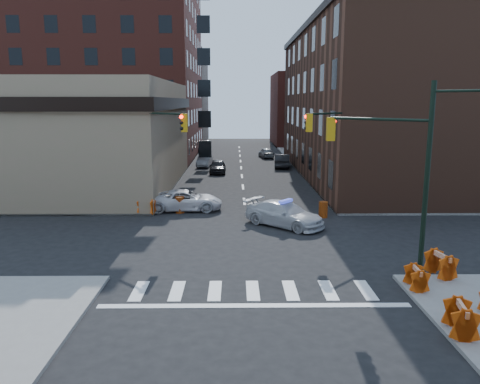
{
  "coord_description": "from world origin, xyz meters",
  "views": [
    {
      "loc": [
        -0.69,
        -24.22,
        7.38
      ],
      "look_at": [
        -0.4,
        2.41,
        2.2
      ],
      "focal_mm": 35.0,
      "sensor_mm": 36.0,
      "label": 1
    }
  ],
  "objects_px": {
    "barricade_nw_a": "(146,206)",
    "parked_car_enear": "(282,161)",
    "parked_car_wfar": "(205,161)",
    "barrel_bank": "(180,205)",
    "barrel_road": "(323,210)",
    "parked_car_wnear": "(218,166)",
    "pickup": "(186,200)",
    "police_car": "(284,214)",
    "pedestrian_a": "(100,201)",
    "pedestrian_b": "(106,199)",
    "barricade_se_a": "(441,265)"
  },
  "relations": [
    {
      "from": "barrel_bank",
      "to": "pedestrian_a",
      "type": "bearing_deg",
      "value": -175.19
    },
    {
      "from": "pickup",
      "to": "parked_car_enear",
      "type": "bearing_deg",
      "value": -25.51
    },
    {
      "from": "pickup",
      "to": "parked_car_wnear",
      "type": "bearing_deg",
      "value": -8.23
    },
    {
      "from": "pedestrian_b",
      "to": "barricade_se_a",
      "type": "height_order",
      "value": "pedestrian_b"
    },
    {
      "from": "barrel_road",
      "to": "parked_car_enear",
      "type": "bearing_deg",
      "value": 90.83
    },
    {
      "from": "police_car",
      "to": "barricade_se_a",
      "type": "bearing_deg",
      "value": -105.95
    },
    {
      "from": "barricade_se_a",
      "to": "barrel_bank",
      "type": "bearing_deg",
      "value": 34.29
    },
    {
      "from": "pedestrian_b",
      "to": "barricade_se_a",
      "type": "xyz_separation_m",
      "value": [
        17.13,
        -11.7,
        -0.39
      ]
    },
    {
      "from": "police_car",
      "to": "parked_car_wnear",
      "type": "distance_m",
      "value": 21.74
    },
    {
      "from": "police_car",
      "to": "pickup",
      "type": "height_order",
      "value": "police_car"
    },
    {
      "from": "police_car",
      "to": "pedestrian_b",
      "type": "xyz_separation_m",
      "value": [
        -11.48,
        3.01,
        0.32
      ]
    },
    {
      "from": "pedestrian_a",
      "to": "barrel_bank",
      "type": "distance_m",
      "value": 5.21
    },
    {
      "from": "police_car",
      "to": "barricade_nw_a",
      "type": "relative_size",
      "value": 4.15
    },
    {
      "from": "pickup",
      "to": "police_car",
      "type": "bearing_deg",
      "value": -126.52
    },
    {
      "from": "pedestrian_a",
      "to": "barrel_bank",
      "type": "xyz_separation_m",
      "value": [
        5.18,
        0.44,
        -0.38
      ]
    },
    {
      "from": "barricade_se_a",
      "to": "barricade_nw_a",
      "type": "distance_m",
      "value": 18.37
    },
    {
      "from": "barricade_se_a",
      "to": "pedestrian_a",
      "type": "bearing_deg",
      "value": 45.1
    },
    {
      "from": "barrel_road",
      "to": "pedestrian_a",
      "type": "bearing_deg",
      "value": 176.46
    },
    {
      "from": "pedestrian_a",
      "to": "barricade_se_a",
      "type": "distance_m",
      "value": 21.04
    },
    {
      "from": "parked_car_enear",
      "to": "barricade_nw_a",
      "type": "distance_m",
      "value": 25.15
    },
    {
      "from": "barricade_nw_a",
      "to": "barrel_bank",
      "type": "bearing_deg",
      "value": 32.2
    },
    {
      "from": "pickup",
      "to": "barricade_nw_a",
      "type": "distance_m",
      "value": 2.85
    },
    {
      "from": "police_car",
      "to": "pedestrian_a",
      "type": "height_order",
      "value": "pedestrian_a"
    },
    {
      "from": "police_car",
      "to": "parked_car_wnear",
      "type": "height_order",
      "value": "police_car"
    },
    {
      "from": "barrel_bank",
      "to": "barricade_se_a",
      "type": "relative_size",
      "value": 0.82
    },
    {
      "from": "pickup",
      "to": "pedestrian_a",
      "type": "xyz_separation_m",
      "value": [
        -5.5,
        -1.21,
        0.23
      ]
    },
    {
      "from": "pickup",
      "to": "pedestrian_b",
      "type": "xyz_separation_m",
      "value": [
        -5.14,
        -1.21,
        0.35
      ]
    },
    {
      "from": "parked_car_wfar",
      "to": "barrel_road",
      "type": "height_order",
      "value": "parked_car_wfar"
    },
    {
      "from": "parked_car_wfar",
      "to": "barricade_se_a",
      "type": "height_order",
      "value": "parked_car_wfar"
    },
    {
      "from": "police_car",
      "to": "parked_car_wfar",
      "type": "relative_size",
      "value": 1.26
    },
    {
      "from": "barrel_road",
      "to": "barrel_bank",
      "type": "relative_size",
      "value": 0.93
    },
    {
      "from": "parked_car_wfar",
      "to": "parked_car_enear",
      "type": "height_order",
      "value": "parked_car_enear"
    },
    {
      "from": "pedestrian_b",
      "to": "barricade_nw_a",
      "type": "xyz_separation_m",
      "value": [
        2.72,
        -0.3,
        -0.44
      ]
    },
    {
      "from": "parked_car_wfar",
      "to": "police_car",
      "type": "bearing_deg",
      "value": -70.93
    },
    {
      "from": "parked_car_wfar",
      "to": "barricade_nw_a",
      "type": "bearing_deg",
      "value": -90.43
    },
    {
      "from": "pedestrian_a",
      "to": "barricade_se_a",
      "type": "xyz_separation_m",
      "value": [
        17.49,
        -11.7,
        -0.27
      ]
    },
    {
      "from": "barricade_nw_a",
      "to": "parked_car_enear",
      "type": "bearing_deg",
      "value": 76.53
    },
    {
      "from": "parked_car_wnear",
      "to": "police_car",
      "type": "bearing_deg",
      "value": -77.6
    },
    {
      "from": "parked_car_wnear",
      "to": "parked_car_wfar",
      "type": "height_order",
      "value": "parked_car_wnear"
    },
    {
      "from": "police_car",
      "to": "pickup",
      "type": "xyz_separation_m",
      "value": [
        -6.35,
        4.22,
        -0.03
      ]
    },
    {
      "from": "parked_car_wnear",
      "to": "parked_car_wfar",
      "type": "bearing_deg",
      "value": 108.62
    },
    {
      "from": "parked_car_wnear",
      "to": "pedestrian_a",
      "type": "height_order",
      "value": "pedestrian_a"
    },
    {
      "from": "parked_car_wfar",
      "to": "barrel_bank",
      "type": "height_order",
      "value": "parked_car_wfar"
    },
    {
      "from": "parked_car_wnear",
      "to": "parked_car_enear",
      "type": "height_order",
      "value": "parked_car_enear"
    },
    {
      "from": "barrel_road",
      "to": "police_car",
      "type": "bearing_deg",
      "value": -142.42
    },
    {
      "from": "pickup",
      "to": "parked_car_wnear",
      "type": "height_order",
      "value": "same"
    },
    {
      "from": "parked_car_wnear",
      "to": "barricade_se_a",
      "type": "xyz_separation_m",
      "value": [
        10.41,
        -29.91,
        -0.04
      ]
    },
    {
      "from": "barrel_bank",
      "to": "pedestrian_b",
      "type": "bearing_deg",
      "value": -174.83
    },
    {
      "from": "parked_car_wfar",
      "to": "pedestrian_b",
      "type": "relative_size",
      "value": 2.23
    },
    {
      "from": "parked_car_enear",
      "to": "barricade_se_a",
      "type": "distance_m",
      "value": 34.09
    }
  ]
}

